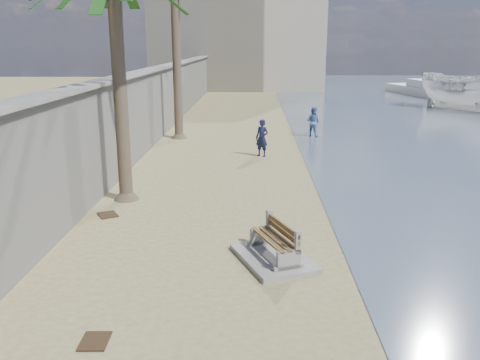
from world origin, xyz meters
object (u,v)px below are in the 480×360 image
object	(u,v)px
person_b	(313,120)
yacht_far	(419,91)
boat_cruiser	(471,90)
bench_far	(274,245)
person_a	(262,135)

from	to	relation	value
person_b	yacht_far	size ratio (longest dim) A/B	0.19
person_b	boat_cruiser	bearing A→B (deg)	-106.33
bench_far	boat_cruiser	xyz separation A→B (m)	(15.37, 27.21, 1.14)
person_a	yacht_far	bearing A→B (deg)	92.10
person_a	boat_cruiser	world-z (taller)	boat_cruiser
bench_far	person_a	xyz separation A→B (m)	(-0.13, 11.08, 0.56)
person_a	person_b	xyz separation A→B (m)	(2.78, 5.07, -0.06)
bench_far	person_b	bearing A→B (deg)	80.67
person_a	person_b	bearing A→B (deg)	92.07
person_b	yacht_far	distance (m)	26.69
boat_cruiser	yacht_far	bearing A→B (deg)	57.09
bench_far	boat_cruiser	world-z (taller)	boat_cruiser
bench_far	person_a	bearing A→B (deg)	90.66
bench_far	person_a	distance (m)	11.10
person_a	person_b	world-z (taller)	person_a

